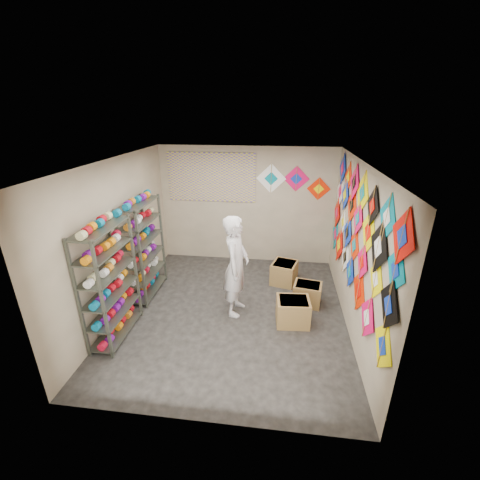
# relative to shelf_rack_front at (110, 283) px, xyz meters

# --- Properties ---
(ground) EXTENTS (4.50, 4.50, 0.00)m
(ground) POSITION_rel_shelf_rack_front_xyz_m (1.78, 0.85, -0.95)
(ground) COLOR black
(room_walls) EXTENTS (4.50, 4.50, 4.50)m
(room_walls) POSITION_rel_shelf_rack_front_xyz_m (1.78, 0.85, 0.69)
(room_walls) COLOR tan
(room_walls) RESTS_ON ground
(shelf_rack_front) EXTENTS (0.40, 1.10, 1.90)m
(shelf_rack_front) POSITION_rel_shelf_rack_front_xyz_m (0.00, 0.00, 0.00)
(shelf_rack_front) COLOR #4C5147
(shelf_rack_front) RESTS_ON ground
(shelf_rack_back) EXTENTS (0.40, 1.10, 1.90)m
(shelf_rack_back) POSITION_rel_shelf_rack_front_xyz_m (0.00, 1.30, 0.00)
(shelf_rack_back) COLOR #4C5147
(shelf_rack_back) RESTS_ON ground
(string_spools) EXTENTS (0.12, 2.36, 0.12)m
(string_spools) POSITION_rel_shelf_rack_front_xyz_m (-0.00, 0.65, 0.10)
(string_spools) COLOR red
(string_spools) RESTS_ON ground
(kite_wall_display) EXTENTS (0.06, 4.29, 2.08)m
(kite_wall_display) POSITION_rel_shelf_rack_front_xyz_m (3.76, 0.91, 0.69)
(kite_wall_display) COLOR #FFEF00
(kite_wall_display) RESTS_ON room_walls
(back_wall_kites) EXTENTS (1.64, 0.02, 0.79)m
(back_wall_kites) POSITION_rel_shelf_rack_front_xyz_m (2.77, 3.09, 1.01)
(back_wall_kites) COLOR white
(back_wall_kites) RESTS_ON room_walls
(poster) EXTENTS (2.00, 0.01, 1.10)m
(poster) POSITION_rel_shelf_rack_front_xyz_m (0.98, 3.08, 1.05)
(poster) COLOR #664AA2
(poster) RESTS_ON room_walls
(shopkeeper) EXTENTS (0.76, 0.58, 1.83)m
(shopkeeper) POSITION_rel_shelf_rack_front_xyz_m (1.84, 0.89, -0.04)
(shopkeeper) COLOR silver
(shopkeeper) RESTS_ON ground
(carton_a) EXTENTS (0.58, 0.50, 0.46)m
(carton_a) POSITION_rel_shelf_rack_front_xyz_m (2.85, 0.66, -0.72)
(carton_a) COLOR olive
(carton_a) RESTS_ON ground
(carton_b) EXTENTS (0.57, 0.49, 0.41)m
(carton_b) POSITION_rel_shelf_rack_front_xyz_m (3.14, 1.30, -0.74)
(carton_b) COLOR olive
(carton_b) RESTS_ON ground
(carton_c) EXTENTS (0.60, 0.64, 0.46)m
(carton_c) POSITION_rel_shelf_rack_front_xyz_m (2.71, 2.05, -0.72)
(carton_c) COLOR olive
(carton_c) RESTS_ON ground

